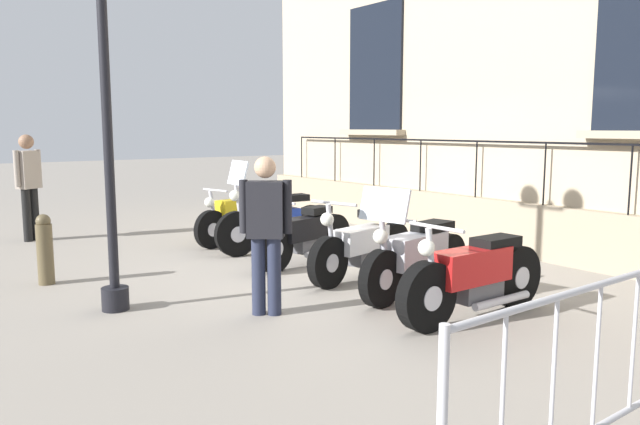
% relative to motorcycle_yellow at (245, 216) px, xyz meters
% --- Properties ---
extents(ground_plane, '(60.00, 60.00, 0.00)m').
position_rel_motorcycle_yellow_xyz_m(ground_plane, '(-0.23, 2.50, -0.43)').
color(ground_plane, gray).
extents(building_facade, '(0.82, 11.66, 7.81)m').
position_rel_motorcycle_yellow_xyz_m(building_facade, '(-3.15, 2.50, 3.34)').
color(building_facade, tan).
rests_on(building_facade, ground_plane).
extents(motorcycle_yellow, '(2.04, 0.72, 0.93)m').
position_rel_motorcycle_yellow_xyz_m(motorcycle_yellow, '(0.00, 0.00, 0.00)').
color(motorcycle_yellow, black).
rests_on(motorcycle_yellow, ground_plane).
extents(motorcycle_blue, '(1.98, 0.62, 1.41)m').
position_rel_motorcycle_yellow_xyz_m(motorcycle_blue, '(0.03, 0.97, 0.01)').
color(motorcycle_blue, black).
rests_on(motorcycle_blue, ground_plane).
extents(motorcycle_black, '(1.87, 0.71, 0.94)m').
position_rel_motorcycle_yellow_xyz_m(motorcycle_black, '(0.16, 1.99, -0.03)').
color(motorcycle_black, black).
rests_on(motorcycle_black, ground_plane).
extents(motorcycle_white, '(1.98, 0.79, 1.03)m').
position_rel_motorcycle_yellow_xyz_m(motorcycle_white, '(-0.02, 3.02, -0.03)').
color(motorcycle_white, black).
rests_on(motorcycle_white, ground_plane).
extents(motorcycle_silver, '(1.95, 0.73, 1.27)m').
position_rel_motorcycle_yellow_xyz_m(motorcycle_silver, '(0.01, 4.01, 0.00)').
color(motorcycle_silver, black).
rests_on(motorcycle_silver, ground_plane).
extents(motorcycle_red, '(2.00, 0.67, 1.00)m').
position_rel_motorcycle_yellow_xyz_m(motorcycle_red, '(0.16, 4.97, -0.02)').
color(motorcycle_red, black).
rests_on(motorcycle_red, ground_plane).
extents(lamppost, '(0.31, 1.01, 4.35)m').
position_rel_motorcycle_yellow_xyz_m(lamppost, '(2.97, 2.59, 2.40)').
color(lamppost, black).
rests_on(lamppost, ground_plane).
extents(crowd_barrier, '(2.24, 0.12, 1.05)m').
position_rel_motorcycle_yellow_xyz_m(crowd_barrier, '(1.85, 7.11, 0.13)').
color(crowd_barrier, '#B7B7BF').
rests_on(crowd_barrier, ground_plane).
extents(bollard, '(0.19, 0.19, 0.86)m').
position_rel_motorcycle_yellow_xyz_m(bollard, '(3.31, 1.03, -0.00)').
color(bollard, brown).
rests_on(bollard, ground_plane).
extents(pedestrian_standing, '(0.46, 0.38, 1.78)m').
position_rel_motorcycle_yellow_xyz_m(pedestrian_standing, '(2.85, -2.23, 0.58)').
color(pedestrian_standing, black).
rests_on(pedestrian_standing, ground_plane).
extents(pedestrian_walking, '(0.43, 0.40, 1.61)m').
position_rel_motorcycle_yellow_xyz_m(pedestrian_walking, '(1.76, 3.65, 0.47)').
color(pedestrian_walking, '#23283D').
rests_on(pedestrian_walking, ground_plane).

